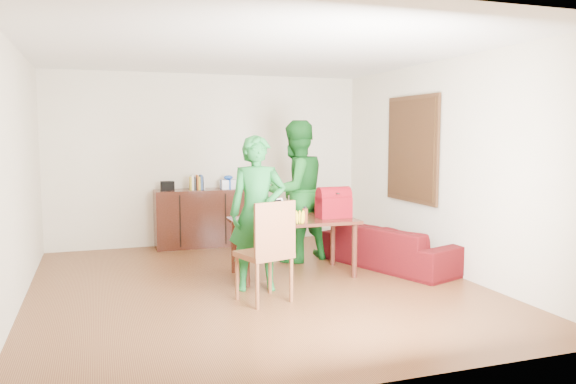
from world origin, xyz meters
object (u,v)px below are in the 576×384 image
object	(u,v)px
chair	(265,272)
laptop	(281,217)
bottle	(305,215)
person_far	(296,191)
sofa	(391,246)
table	(293,226)
red_bag	(334,205)
person_near	(257,213)

from	to	relation	value
chair	laptop	xyz separation A→B (m)	(0.46, 0.88, 0.44)
bottle	person_far	bearing A→B (deg)	75.96
person_far	sofa	distance (m)	1.49
chair	sofa	size ratio (longest dim) A/B	0.56
table	sofa	size ratio (longest dim) A/B	0.79
chair	red_bag	size ratio (longest dim) A/B	2.60
table	sofa	world-z (taller)	table
chair	person_near	world-z (taller)	person_near
person_near	laptop	size ratio (longest dim) A/B	4.13
chair	red_bag	distance (m)	1.58
person_far	laptop	bearing A→B (deg)	39.31
laptop	red_bag	world-z (taller)	red_bag
person_near	table	bearing A→B (deg)	51.34
table	chair	world-z (taller)	chair
bottle	sofa	size ratio (longest dim) A/B	0.10
sofa	red_bag	bearing A→B (deg)	72.44
table	laptop	world-z (taller)	laptop
chair	red_bag	xyz separation A→B (m)	(1.17, 0.90, 0.55)
person_near	red_bag	world-z (taller)	person_near
chair	red_bag	world-z (taller)	chair
person_near	sofa	xyz separation A→B (m)	(1.96, 0.46, -0.59)
bottle	person_near	bearing A→B (deg)	-168.95
bottle	sofa	xyz separation A→B (m)	(1.35, 0.33, -0.53)
table	person_near	bearing A→B (deg)	-140.82
table	chair	distance (m)	1.18
chair	person_far	size ratio (longest dim) A/B	0.56
person_far	sofa	world-z (taller)	person_far
laptop	bottle	world-z (taller)	laptop
laptop	red_bag	size ratio (longest dim) A/B	1.02
chair	bottle	bearing A→B (deg)	24.61
person_far	red_bag	size ratio (longest dim) A/B	4.69
person_far	bottle	world-z (taller)	person_far
chair	laptop	distance (m)	1.09
person_near	sofa	world-z (taller)	person_near
laptop	bottle	size ratio (longest dim) A/B	2.13
person_far	red_bag	world-z (taller)	person_far
person_near	sofa	distance (m)	2.10
sofa	person_far	bearing A→B (deg)	34.97
sofa	bottle	bearing A→B (deg)	84.22
sofa	person_near	bearing A→B (deg)	83.31
person_near	red_bag	bearing A→B (deg)	33.80
person_near	bottle	bearing A→B (deg)	24.12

